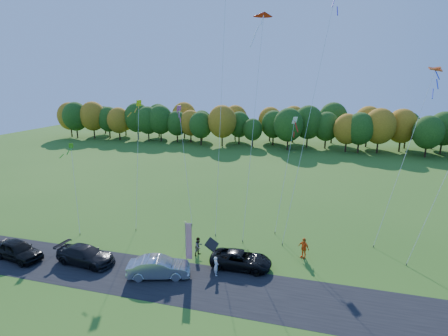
% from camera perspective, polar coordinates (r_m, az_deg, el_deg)
% --- Properties ---
extents(ground, '(160.00, 160.00, 0.00)m').
position_cam_1_polar(ground, '(32.50, -2.90, -14.64)').
color(ground, '#315F19').
extents(asphalt_strip, '(90.00, 6.00, 0.01)m').
position_cam_1_polar(asphalt_strip, '(29.27, -5.47, -18.25)').
color(asphalt_strip, black).
rests_on(asphalt_strip, ground).
extents(tree_line, '(116.00, 12.00, 10.00)m').
position_cam_1_polar(tree_line, '(83.94, 8.92, 3.37)').
color(tree_line, '#1E4711').
rests_on(tree_line, ground).
extents(black_suv, '(5.25, 2.44, 1.45)m').
position_cam_1_polar(black_suv, '(30.95, 2.79, -14.70)').
color(black_suv, black).
rests_on(black_suv, ground).
extents(silver_sedan, '(5.35, 3.20, 1.67)m').
position_cam_1_polar(silver_sedan, '(30.08, -10.61, -15.63)').
color(silver_sedan, '#AFAEB3').
rests_on(silver_sedan, ground).
extents(dark_truck_a, '(5.53, 2.64, 1.56)m').
position_cam_1_polar(dark_truck_a, '(33.76, -21.68, -13.07)').
color(dark_truck_a, black).
rests_on(dark_truck_a, ground).
extents(dark_truck_b, '(5.24, 2.89, 1.69)m').
position_cam_1_polar(dark_truck_b, '(37.11, -30.62, -11.46)').
color(dark_truck_b, black).
rests_on(dark_truck_b, ground).
extents(person_tailgate_a, '(0.58, 0.70, 1.64)m').
position_cam_1_polar(person_tailgate_a, '(29.81, -1.30, -15.70)').
color(person_tailgate_a, white).
rests_on(person_tailgate_a, ground).
extents(person_tailgate_b, '(0.95, 1.04, 1.72)m').
position_cam_1_polar(person_tailgate_b, '(32.86, -4.16, -12.63)').
color(person_tailgate_b, gray).
rests_on(person_tailgate_b, ground).
extents(person_east, '(1.20, 1.02, 1.92)m').
position_cam_1_polar(person_east, '(33.07, 12.87, -12.60)').
color(person_east, orange).
rests_on(person_east, ground).
extents(feather_flag, '(0.57, 0.08, 4.32)m').
position_cam_1_polar(feather_flag, '(29.91, -5.88, -11.71)').
color(feather_flag, '#999999').
rests_on(feather_flag, ground).
extents(kite_delta_blue, '(3.43, 12.03, 32.36)m').
position_cam_1_polar(kite_delta_blue, '(38.88, -0.31, 15.00)').
color(kite_delta_blue, '#4C3F33').
rests_on(kite_delta_blue, ground).
extents(kite_parafoil_orange, '(5.48, 13.11, 26.04)m').
position_cam_1_polar(kite_parafoil_orange, '(37.93, 14.06, 9.55)').
color(kite_parafoil_orange, '#4C3F33').
rests_on(kite_parafoil_orange, ground).
extents(kite_delta_red, '(2.21, 10.43, 23.81)m').
position_cam_1_polar(kite_delta_red, '(38.64, 5.64, 16.91)').
color(kite_delta_red, '#4C3F33').
rests_on(kite_delta_red, ground).
extents(kite_parafoil_rainbow, '(6.67, 8.58, 17.23)m').
position_cam_1_polar(kite_parafoil_rainbow, '(39.10, 27.55, 2.02)').
color(kite_parafoil_rainbow, '#4C3F33').
rests_on(kite_parafoil_rainbow, ground).
extents(kite_diamond_yellow, '(2.78, 6.75, 13.75)m').
position_cam_1_polar(kite_diamond_yellow, '(40.06, -13.95, 0.80)').
color(kite_diamond_yellow, '#4C3F33').
rests_on(kite_diamond_yellow, ground).
extents(kite_diamond_green, '(4.09, 4.96, 9.04)m').
position_cam_1_polar(kite_diamond_green, '(41.10, -23.13, -2.95)').
color(kite_diamond_green, '#4C3F33').
rests_on(kite_diamond_green, ground).
extents(kite_diamond_white, '(1.73, 6.91, 11.98)m').
position_cam_1_polar(kite_diamond_white, '(38.58, 10.02, -0.76)').
color(kite_diamond_white, '#4C3F33').
rests_on(kite_diamond_white, ground).
extents(kite_diamond_pink, '(4.23, 6.62, 12.97)m').
position_cam_1_polar(kite_diamond_pink, '(40.65, -6.36, 0.77)').
color(kite_diamond_pink, '#4C3F33').
rests_on(kite_diamond_pink, ground).
extents(kite_diamond_blue_low, '(3.75, 3.59, 9.39)m').
position_cam_1_polar(kite_diamond_blue_low, '(35.33, 30.49, -6.33)').
color(kite_diamond_blue_low, '#4C3F33').
rests_on(kite_diamond_blue_low, ground).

